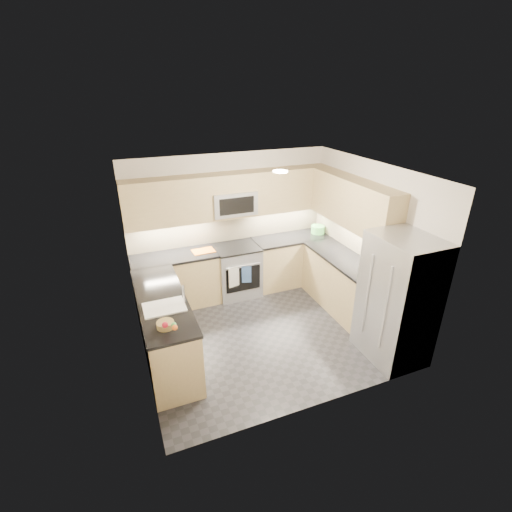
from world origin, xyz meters
name	(u,v)px	position (x,y,z in m)	size (l,w,h in m)	color
floor	(264,331)	(0.00, 0.00, 0.00)	(3.60, 3.20, 0.00)	#242529
ceiling	(266,172)	(0.00, 0.00, 2.50)	(3.60, 3.20, 0.02)	beige
wall_back	(230,224)	(0.00, 1.60, 1.25)	(3.60, 0.02, 2.50)	beige
wall_front	(324,319)	(0.00, -1.60, 1.25)	(3.60, 0.02, 2.50)	beige
wall_left	(135,282)	(-1.80, 0.00, 1.25)	(0.02, 3.20, 2.50)	beige
wall_right	(369,241)	(1.80, 0.00, 1.25)	(0.02, 3.20, 2.50)	beige
base_cab_back_left	(177,281)	(-1.09, 1.30, 0.45)	(1.42, 0.60, 0.90)	tan
base_cab_back_right	(290,261)	(1.09, 1.30, 0.45)	(1.42, 0.60, 0.90)	tan
base_cab_right	(342,284)	(1.50, 0.15, 0.45)	(0.60, 1.70, 0.90)	tan
base_cab_peninsula	(165,329)	(-1.50, 0.00, 0.45)	(0.60, 2.00, 0.90)	tan
countertop_back_left	(174,257)	(-1.09, 1.30, 0.92)	(1.42, 0.63, 0.04)	black
countertop_back_right	(291,238)	(1.09, 1.30, 0.92)	(1.42, 0.63, 0.04)	black
countertop_right	(345,259)	(1.50, 0.15, 0.92)	(0.63, 1.70, 0.04)	black
countertop_peninsula	(161,300)	(-1.50, 0.00, 0.92)	(0.63, 2.00, 0.04)	black
upper_cab_back	(232,195)	(0.00, 1.43, 1.83)	(3.60, 0.35, 0.75)	tan
upper_cab_right	(353,203)	(1.62, 0.28, 1.83)	(0.35, 1.95, 0.75)	tan
backsplash_back	(230,227)	(0.00, 1.60, 1.20)	(3.60, 0.01, 0.51)	tan
backsplash_right	(351,235)	(1.80, 0.45, 1.20)	(0.01, 2.30, 0.51)	tan
gas_range	(237,271)	(0.00, 1.28, 0.46)	(0.76, 0.65, 0.91)	#A5A8AD
range_cooktop	(236,248)	(0.00, 1.28, 0.92)	(0.76, 0.65, 0.03)	black
oven_door_glass	(243,279)	(0.00, 0.95, 0.45)	(0.62, 0.02, 0.45)	black
oven_handle	(243,266)	(0.00, 0.93, 0.72)	(0.02, 0.02, 0.60)	#B2B5BA
microwave	(233,203)	(0.00, 1.40, 1.70)	(0.76, 0.40, 0.40)	#A3A6AB
microwave_door	(237,206)	(0.00, 1.20, 1.70)	(0.60, 0.01, 0.28)	black
refrigerator	(398,300)	(1.45, -1.15, 0.90)	(0.70, 0.90, 1.80)	#9B9EA3
fridge_handle_left	(385,309)	(1.08, -1.33, 0.95)	(0.02, 0.02, 1.20)	#B2B5BA
fridge_handle_right	(367,295)	(1.08, -0.97, 0.95)	(0.02, 0.02, 1.20)	#B2B5BA
sink_basin	(165,312)	(-1.50, -0.25, 0.88)	(0.52, 0.38, 0.16)	white
faucet	(184,294)	(-1.24, -0.25, 1.08)	(0.03, 0.03, 0.28)	silver
utensil_bowl	(318,229)	(1.65, 1.30, 1.01)	(0.25, 0.25, 0.15)	#4FB24C
cutting_board	(203,251)	(-0.59, 1.28, 0.95)	(0.37, 0.26, 0.01)	#CE6413
fruit_basket	(165,325)	(-1.55, -0.67, 0.98)	(0.20, 0.20, 0.07)	#A1874B
fruit_apple	(165,325)	(-1.57, -0.79, 1.05)	(0.07, 0.07, 0.07)	red
fruit_pear	(174,325)	(-1.48, -0.83, 1.05)	(0.06, 0.06, 0.06)	#48A950
dish_towel_check	(234,277)	(-0.18, 0.91, 0.55)	(0.20, 0.02, 0.37)	silver
dish_towel_blue	(247,275)	(0.05, 0.91, 0.55)	(0.16, 0.01, 0.31)	#32518B
fruit_orange	(175,328)	(-1.48, -0.88, 1.05)	(0.07, 0.07, 0.07)	orange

